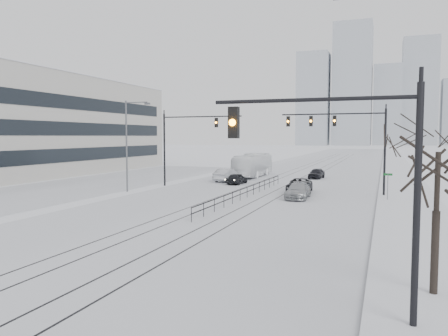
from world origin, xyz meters
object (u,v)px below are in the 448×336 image
sedan_nb_front (299,186)px  sedan_nb_far (317,173)px  sedan_sb_inner (237,179)px  sedan_sb_outer (227,175)px  box_truck (253,165)px  bare_tree (438,167)px  traffic_mast_near (357,169)px  sedan_nb_right (298,191)px

sedan_nb_front → sedan_nb_far: 15.12m
sedan_sb_inner → sedan_nb_far: sedan_nb_far is taller
sedan_sb_outer → box_truck: box_truck is taller
sedan_sb_outer → sedan_nb_front: 12.82m
sedan_sb_outer → box_truck: size_ratio=0.43×
sedan_sb_outer → box_truck: (1.16, 7.09, 0.77)m
sedan_sb_outer → sedan_nb_front: sedan_sb_outer is taller
sedan_nb_far → bare_tree: bearing=-71.4°
traffic_mast_near → sedan_sb_inner: size_ratio=1.90×
traffic_mast_near → bare_tree: (2.41, 3.00, -0.07)m
bare_tree → sedan_nb_front: bare_tree is taller
traffic_mast_near → sedan_nb_far: traffic_mast_near is taller
traffic_mast_near → bare_tree: 3.85m
sedan_nb_front → sedan_nb_far: size_ratio=1.27×
traffic_mast_near → sedan_nb_front: (-7.02, 29.01, -3.87)m
sedan_nb_right → sedan_nb_far: size_ratio=1.20×
sedan_sb_outer → sedan_sb_inner: bearing=135.8°
traffic_mast_near → bare_tree: traffic_mast_near is taller
bare_tree → sedan_sb_outer: (-19.70, 33.68, -3.70)m
box_truck → sedan_nb_right: bearing=117.2°
sedan_sb_inner → sedan_nb_right: sedan_nb_right is taller
bare_tree → sedan_sb_inner: 36.04m
bare_tree → box_truck: (-18.54, 40.77, -2.94)m
traffic_mast_near → sedan_nb_far: size_ratio=1.79×
sedan_nb_front → sedan_nb_right: 3.95m
traffic_mast_near → sedan_nb_far: (-7.59, 44.13, -3.90)m
sedan_sb_inner → sedan_nb_front: 9.69m
box_truck → sedan_nb_front: bearing=121.4°
sedan_sb_outer → sedan_nb_far: size_ratio=1.22×
sedan_sb_inner → sedan_sb_outer: 3.24m
sedan_sb_outer → bare_tree: bearing=125.7°
sedan_sb_inner → sedan_sb_outer: size_ratio=0.77×
traffic_mast_near → bare_tree: bearing=51.2°
box_truck → bare_tree: bearing=114.2°
bare_tree → sedan_nb_front: bearing=109.9°
sedan_nb_front → sedan_nb_far: sedan_nb_front is taller
sedan_sb_outer → box_truck: 7.23m
sedan_sb_inner → sedan_nb_front: size_ratio=0.74×
sedan_sb_inner → sedan_nb_right: bearing=138.1°
bare_tree → sedan_nb_far: bearing=103.7°
traffic_mast_near → sedan_nb_right: (-6.41, 25.12, -3.88)m
traffic_mast_near → sedan_sb_inner: 37.64m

